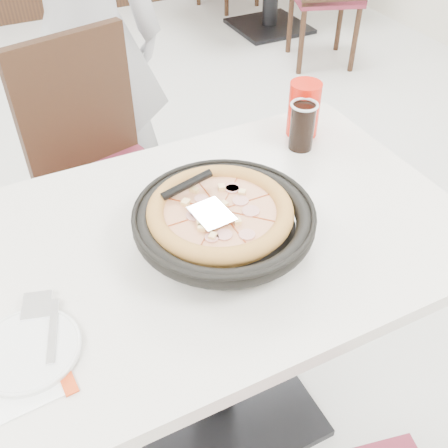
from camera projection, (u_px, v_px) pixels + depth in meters
name	position (u px, v px, depth m)	size (l,w,h in m)	color
floor	(136.00, 355.00, 1.86)	(7.00, 7.00, 0.00)	#A6A6A2
main_table	(215.00, 329.00, 1.48)	(1.20, 0.80, 0.75)	silver
chair_far	(114.00, 185.00, 1.82)	(0.42, 0.42, 0.95)	black
trivet	(241.00, 231.00, 1.20)	(0.11, 0.11, 0.04)	black
pizza_pan	(224.00, 227.00, 1.18)	(0.32, 0.32, 0.01)	black
pizza	(220.00, 217.00, 1.18)	(0.30, 0.30, 0.02)	#B07F40
pizza_server	(212.00, 214.00, 1.14)	(0.07, 0.09, 0.00)	white
napkin	(18.00, 377.00, 0.93)	(0.16, 0.16, 0.00)	white
side_plate	(28.00, 351.00, 0.97)	(0.19, 0.19, 0.01)	white
fork	(53.00, 330.00, 0.99)	(0.01, 0.15, 0.00)	white
cola_glass	(302.00, 127.00, 1.46)	(0.07, 0.07, 0.13)	black
red_cup	(304.00, 109.00, 1.51)	(0.09, 0.09, 0.16)	red
diner_person	(83.00, 35.00, 1.96)	(0.60, 0.39, 1.64)	#AFAFB5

